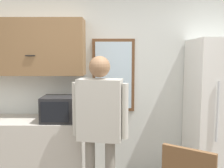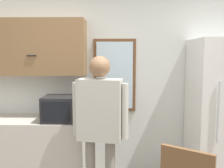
% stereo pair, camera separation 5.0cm
% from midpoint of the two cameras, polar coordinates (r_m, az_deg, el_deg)
% --- Properties ---
extents(back_wall, '(6.00, 0.06, 2.70)m').
position_cam_midpoint_polar(back_wall, '(3.47, -1.87, 0.32)').
color(back_wall, silver).
rests_on(back_wall, ground_plane).
extents(counter, '(2.00, 0.59, 0.91)m').
position_cam_midpoint_polar(counter, '(3.65, -21.94, -14.30)').
color(counter, '#BCB7AD').
rests_on(counter, ground_plane).
extents(upper_cabinets, '(2.00, 0.34, 0.72)m').
position_cam_midpoint_polar(upper_cabinets, '(3.54, -22.07, 7.77)').
color(upper_cabinets, olive).
extents(microwave, '(0.47, 0.38, 0.31)m').
position_cam_midpoint_polar(microwave, '(3.18, -10.80, -5.54)').
color(microwave, '#232326').
rests_on(microwave, counter).
extents(person, '(0.62, 0.30, 1.72)m').
position_cam_midpoint_polar(person, '(2.74, -2.24, -7.58)').
color(person, gray).
rests_on(person, ground_plane).
extents(refrigerator, '(0.77, 0.75, 1.92)m').
position_cam_midpoint_polar(refrigerator, '(3.41, 24.41, -7.02)').
color(refrigerator, white).
rests_on(refrigerator, ground_plane).
extents(window, '(0.57, 0.05, 0.99)m').
position_cam_midpoint_polar(window, '(3.41, 1.02, 2.00)').
color(window, brown).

